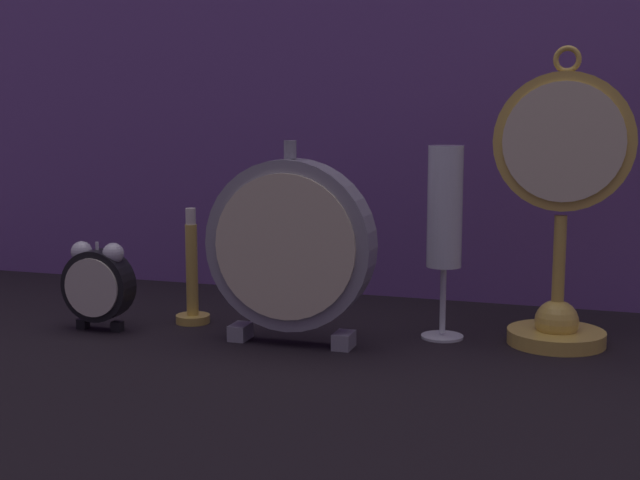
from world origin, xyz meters
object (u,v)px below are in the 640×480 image
(alarm_clock_twin_bell, at_px, (98,282))
(brass_candlestick, at_px, (192,285))
(pocket_watch_on_stand, at_px, (561,218))
(champagne_flute, at_px, (445,220))
(mantel_clock_silver, at_px, (290,246))

(alarm_clock_twin_bell, xyz_separation_m, brass_candlestick, (0.09, 0.07, -0.01))
(brass_candlestick, bearing_deg, pocket_watch_on_stand, 4.63)
(alarm_clock_twin_bell, relative_size, brass_candlestick, 0.75)
(champagne_flute, bearing_deg, brass_candlestick, -175.69)
(pocket_watch_on_stand, bearing_deg, brass_candlestick, -175.37)
(alarm_clock_twin_bell, bearing_deg, champagne_flute, 12.92)
(mantel_clock_silver, bearing_deg, pocket_watch_on_stand, 17.87)
(pocket_watch_on_stand, relative_size, alarm_clock_twin_bell, 3.09)
(alarm_clock_twin_bell, distance_m, mantel_clock_silver, 0.25)
(champagne_flute, bearing_deg, alarm_clock_twin_bell, -167.08)
(champagne_flute, height_order, brass_candlestick, champagne_flute)
(champagne_flute, bearing_deg, pocket_watch_on_stand, 5.40)
(brass_candlestick, bearing_deg, alarm_clock_twin_bell, -142.93)
(brass_candlestick, bearing_deg, champagne_flute, 4.31)
(brass_candlestick, bearing_deg, mantel_clock_silver, -20.79)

